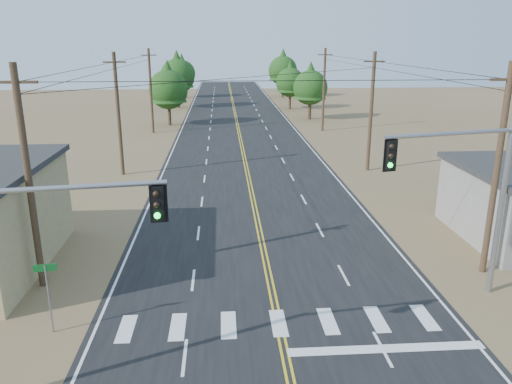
{
  "coord_description": "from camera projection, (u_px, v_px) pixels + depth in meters",
  "views": [
    {
      "loc": [
        -2.11,
        -9.42,
        10.83
      ],
      "look_at": [
        -0.45,
        14.61,
        3.5
      ],
      "focal_mm": 35.0,
      "sensor_mm": 36.0,
      "label": 1
    }
  ],
  "objects": [
    {
      "name": "utility_pole_right_far",
      "position": [
        324.0,
        89.0,
        61.12
      ],
      "size": [
        1.8,
        0.3,
        10.0
      ],
      "color": "#4C3826",
      "rests_on": "ground"
    },
    {
      "name": "street_sign",
      "position": [
        48.0,
        287.0,
        18.78
      ],
      "size": [
        0.85,
        0.16,
        2.87
      ],
      "rotation": [
        0.0,
        0.0,
        0.15
      ],
      "color": "gray",
      "rests_on": "ground"
    },
    {
      "name": "utility_pole_left_near",
      "position": [
        29.0,
        178.0,
        21.55
      ],
      "size": [
        1.8,
        0.3,
        10.0
      ],
      "color": "#4C3826",
      "rests_on": "ground"
    },
    {
      "name": "tree_left_far",
      "position": [
        182.0,
        71.0,
        97.31
      ],
      "size": [
        5.12,
        5.12,
        8.54
      ],
      "color": "#3F2D1E",
      "rests_on": "ground"
    },
    {
      "name": "signal_mast_right",
      "position": [
        471.0,
        186.0,
        20.51
      ],
      "size": [
        5.91,
        1.68,
        7.55
      ],
      "rotation": [
        0.0,
        0.0,
        0.23
      ],
      "color": "gray",
      "rests_on": "ground"
    },
    {
      "name": "road",
      "position": [
        248.0,
        178.0,
        40.91
      ],
      "size": [
        15.0,
        200.0,
        0.02
      ],
      "primitive_type": "cube",
      "color": "black",
      "rests_on": "ground"
    },
    {
      "name": "tree_right_far",
      "position": [
        283.0,
        68.0,
        97.9
      ],
      "size": [
        5.65,
        5.65,
        9.42
      ],
      "color": "#3F2D1E",
      "rests_on": "ground"
    },
    {
      "name": "utility_pole_right_mid",
      "position": [
        371.0,
        111.0,
        42.03
      ],
      "size": [
        1.8,
        0.3,
        10.0
      ],
      "color": "#4C3826",
      "rests_on": "ground"
    },
    {
      "name": "tree_right_near",
      "position": [
        310.0,
        84.0,
        70.23
      ],
      "size": [
        4.87,
        4.87,
        8.12
      ],
      "color": "#3F2D1E",
      "rests_on": "ground"
    },
    {
      "name": "utility_pole_left_mid",
      "position": [
        118.0,
        114.0,
        40.64
      ],
      "size": [
        1.8,
        0.3,
        10.0
      ],
      "color": "#4C3826",
      "rests_on": "ground"
    },
    {
      "name": "signal_mast_left",
      "position": [
        18.0,
        259.0,
        14.4
      ],
      "size": [
        6.25,
        1.07,
        7.03
      ],
      "rotation": [
        0.0,
        0.0,
        0.13
      ],
      "color": "gray",
      "rests_on": "ground"
    },
    {
      "name": "tree_left_near",
      "position": [
        168.0,
        85.0,
        65.14
      ],
      "size": [
        5.11,
        5.11,
        8.52
      ],
      "color": "#3F2D1E",
      "rests_on": "ground"
    },
    {
      "name": "tree_left_mid",
      "position": [
        177.0,
        73.0,
        82.18
      ],
      "size": [
        5.67,
        5.67,
        9.46
      ],
      "color": "#3F2D1E",
      "rests_on": "ground"
    },
    {
      "name": "utility_pole_right_near",
      "position": [
        497.0,
        170.0,
        22.94
      ],
      "size": [
        1.8,
        0.3,
        10.0
      ],
      "color": "#4C3826",
      "rests_on": "ground"
    },
    {
      "name": "utility_pole_left_far",
      "position": [
        151.0,
        90.0,
        59.73
      ],
      "size": [
        1.8,
        0.3,
        10.0
      ],
      "color": "#4C3826",
      "rests_on": "ground"
    },
    {
      "name": "tree_right_mid",
      "position": [
        290.0,
        79.0,
        81.09
      ],
      "size": [
        4.69,
        4.69,
        7.82
      ],
      "color": "#3F2D1E",
      "rests_on": "ground"
    }
  ]
}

